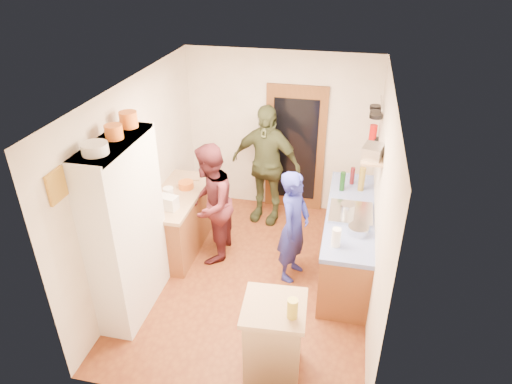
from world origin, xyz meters
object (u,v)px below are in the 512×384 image
(person_left, at_px, (213,203))
(person_back, at_px, (266,165))
(hutch_body, at_px, (127,230))
(island_base, at_px, (274,341))
(person_hob, at_px, (295,228))
(right_counter_base, at_px, (347,241))

(person_left, height_order, person_back, person_back)
(hutch_body, bearing_deg, person_left, 61.19)
(person_left, bearing_deg, hutch_body, -31.31)
(island_base, xyz_separation_m, person_left, (-1.19, 1.83, 0.43))
(person_hob, relative_size, person_back, 0.81)
(right_counter_base, distance_m, person_hob, 0.85)
(island_base, height_order, person_hob, person_hob)
(hutch_body, relative_size, island_base, 2.56)
(hutch_body, height_order, person_left, hutch_body)
(island_base, bearing_deg, person_hob, 90.60)
(person_left, bearing_deg, person_back, 152.30)
(right_counter_base, bearing_deg, hutch_body, -152.53)
(hutch_body, bearing_deg, person_hob, 27.24)
(hutch_body, bearing_deg, person_back, 62.91)
(person_hob, height_order, person_left, person_left)
(right_counter_base, xyz_separation_m, person_back, (-1.33, 1.00, 0.54))
(hutch_body, xyz_separation_m, island_base, (1.84, -0.65, -0.67))
(island_base, distance_m, person_hob, 1.62)
(person_hob, bearing_deg, island_base, -164.30)
(person_hob, xyz_separation_m, person_back, (-0.65, 1.36, 0.18))
(island_base, height_order, person_back, person_back)
(person_left, xyz_separation_m, person_back, (0.52, 1.11, 0.10))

